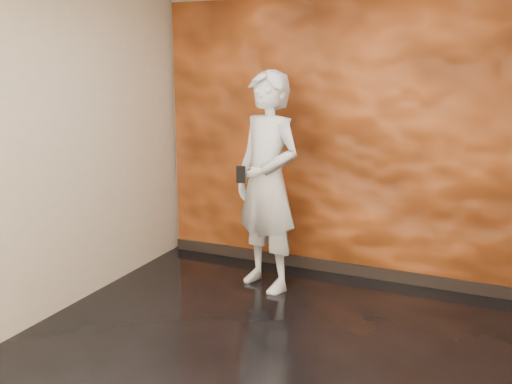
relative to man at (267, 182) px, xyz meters
name	(u,v)px	position (x,y,z in m)	size (l,w,h in m)	color
room	(268,173)	(0.56, -1.30, 0.36)	(4.02, 4.02, 2.81)	black
feature_wall	(346,140)	(0.56, 0.66, 0.34)	(3.90, 0.06, 2.75)	#D45F23
baseboard	(340,268)	(0.56, 0.62, -0.98)	(3.90, 0.04, 0.12)	black
man	(267,182)	(0.00, 0.00, 0.00)	(0.76, 0.50, 2.07)	#A5ABB6
phone	(241,174)	(-0.15, -0.26, 0.11)	(0.08, 0.02, 0.16)	black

